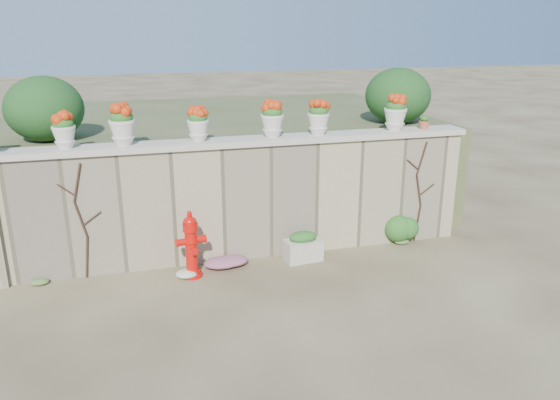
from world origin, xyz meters
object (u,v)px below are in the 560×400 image
object	(u,v)px
fire_hydrant	(191,244)
planter_box	(303,247)
terracotta_pot	(424,123)
urn_pot_0	(64,131)

from	to	relation	value
fire_hydrant	planter_box	xyz separation A→B (m)	(1.93, 0.14, -0.32)
fire_hydrant	terracotta_pot	bearing A→B (deg)	-1.10
fire_hydrant	urn_pot_0	world-z (taller)	urn_pot_0
fire_hydrant	terracotta_pot	world-z (taller)	terracotta_pot
urn_pot_0	terracotta_pot	bearing A→B (deg)	0.00
terracotta_pot	planter_box	bearing A→B (deg)	-168.60
planter_box	terracotta_pot	xyz separation A→B (m)	(2.44, 0.49, 1.97)
planter_box	urn_pot_0	bearing A→B (deg)	166.51
urn_pot_0	terracotta_pot	distance (m)	6.14
planter_box	urn_pot_0	world-z (taller)	urn_pot_0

